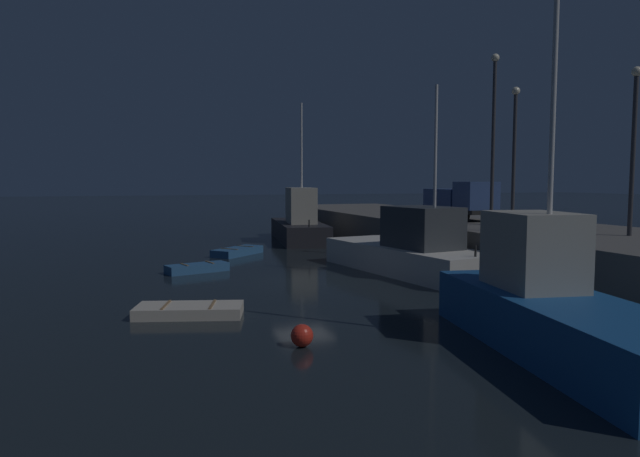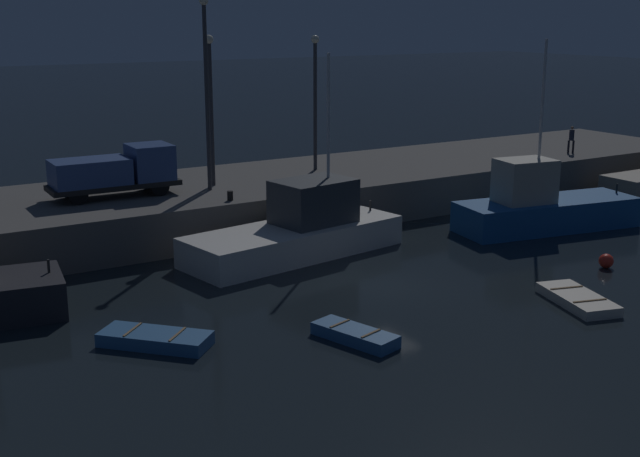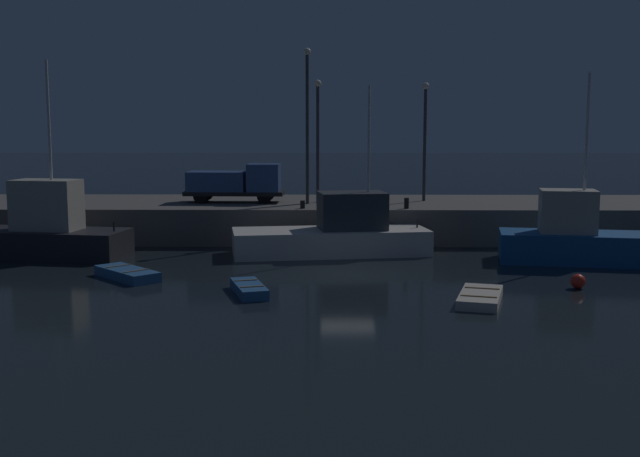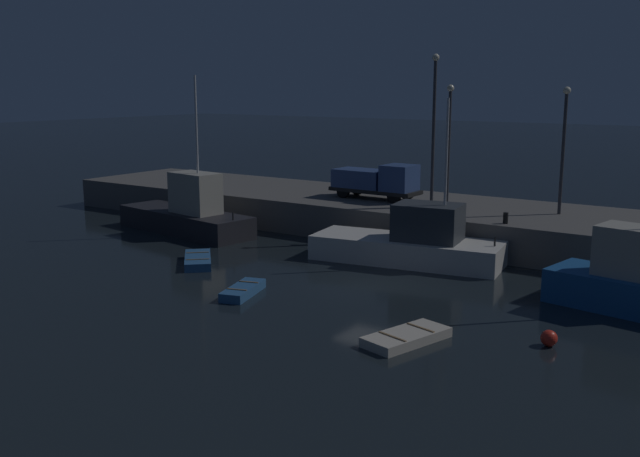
{
  "view_description": "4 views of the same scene",
  "coord_description": "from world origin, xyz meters",
  "px_view_note": "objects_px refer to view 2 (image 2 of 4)",
  "views": [
    {
      "loc": [
        24.14,
        -7.51,
        4.55
      ],
      "look_at": [
        -4.0,
        2.18,
        2.03
      ],
      "focal_mm": 31.53,
      "sensor_mm": 36.0,
      "label": 1
    },
    {
      "loc": [
        -18.75,
        -25.85,
        10.6
      ],
      "look_at": [
        -1.19,
        2.79,
        1.94
      ],
      "focal_mm": 46.74,
      "sensor_mm": 36.0,
      "label": 2
    },
    {
      "loc": [
        -0.86,
        -35.29,
        6.86
      ],
      "look_at": [
        -1.35,
        4.77,
        1.51
      ],
      "focal_mm": 43.4,
      "sensor_mm": 36.0,
      "label": 3
    },
    {
      "loc": [
        16.93,
        -29.01,
        9.56
      ],
      "look_at": [
        -5.94,
        4.76,
        1.47
      ],
      "focal_mm": 40.5,
      "sensor_mm": 36.0,
      "label": 4
    }
  ],
  "objects_px": {
    "fishing_boat_orange": "(299,230)",
    "lamp_post_east": "(211,98)",
    "mooring_buoy_near": "(606,261)",
    "rowboat_white_mid": "(355,335)",
    "utility_truck": "(116,171)",
    "lamp_post_central": "(315,92)",
    "dinghy_red_small": "(155,339)",
    "dinghy_orange_near": "(578,299)",
    "fishing_boat_white": "(542,207)",
    "dockworker": "(571,138)",
    "bollard_central": "(337,181)",
    "lamp_post_west": "(206,81)",
    "bollard_west": "(230,196)"
  },
  "relations": [
    {
      "from": "bollard_central",
      "to": "dinghy_orange_near",
      "type": "bearing_deg",
      "value": -84.14
    },
    {
      "from": "bollard_west",
      "to": "bollard_central",
      "type": "distance_m",
      "value": 5.97
    },
    {
      "from": "dinghy_orange_near",
      "to": "lamp_post_west",
      "type": "height_order",
      "value": "lamp_post_west"
    },
    {
      "from": "fishing_boat_orange",
      "to": "mooring_buoy_near",
      "type": "distance_m",
      "value": 13.47
    },
    {
      "from": "rowboat_white_mid",
      "to": "dockworker",
      "type": "distance_m",
      "value": 29.81
    },
    {
      "from": "bollard_central",
      "to": "lamp_post_central",
      "type": "bearing_deg",
      "value": 71.67
    },
    {
      "from": "fishing_boat_white",
      "to": "rowboat_white_mid",
      "type": "xyz_separation_m",
      "value": [
        -16.39,
        -7.49,
        -0.94
      ]
    },
    {
      "from": "lamp_post_east",
      "to": "lamp_post_central",
      "type": "height_order",
      "value": "lamp_post_east"
    },
    {
      "from": "dinghy_orange_near",
      "to": "dockworker",
      "type": "distance_m",
      "value": 23.15
    },
    {
      "from": "dinghy_red_small",
      "to": "mooring_buoy_near",
      "type": "xyz_separation_m",
      "value": [
        19.66,
        -1.91,
        0.09
      ]
    },
    {
      "from": "dinghy_orange_near",
      "to": "utility_truck",
      "type": "distance_m",
      "value": 21.81
    },
    {
      "from": "fishing_boat_white",
      "to": "dinghy_red_small",
      "type": "xyz_separation_m",
      "value": [
        -22.23,
        -4.36,
        -0.93
      ]
    },
    {
      "from": "lamp_post_east",
      "to": "dockworker",
      "type": "distance_m",
      "value": 23.76
    },
    {
      "from": "fishing_boat_orange",
      "to": "mooring_buoy_near",
      "type": "bearing_deg",
      "value": -40.84
    },
    {
      "from": "dockworker",
      "to": "fishing_boat_orange",
      "type": "bearing_deg",
      "value": -168.89
    },
    {
      "from": "utility_truck",
      "to": "dinghy_red_small",
      "type": "bearing_deg",
      "value": -103.81
    },
    {
      "from": "fishing_boat_orange",
      "to": "lamp_post_central",
      "type": "distance_m",
      "value": 11.05
    },
    {
      "from": "dinghy_orange_near",
      "to": "dinghy_red_small",
      "type": "xyz_separation_m",
      "value": [
        -15.04,
        4.47,
        0.04
      ]
    },
    {
      "from": "fishing_boat_orange",
      "to": "rowboat_white_mid",
      "type": "bearing_deg",
      "value": -110.05
    },
    {
      "from": "lamp_post_east",
      "to": "bollard_west",
      "type": "bearing_deg",
      "value": -102.56
    },
    {
      "from": "fishing_boat_white",
      "to": "dinghy_orange_near",
      "type": "relative_size",
      "value": 2.58
    },
    {
      "from": "fishing_boat_orange",
      "to": "lamp_post_west",
      "type": "height_order",
      "value": "lamp_post_west"
    },
    {
      "from": "fishing_boat_white",
      "to": "lamp_post_central",
      "type": "height_order",
      "value": "lamp_post_central"
    },
    {
      "from": "dinghy_orange_near",
      "to": "dinghy_red_small",
      "type": "height_order",
      "value": "dinghy_red_small"
    },
    {
      "from": "mooring_buoy_near",
      "to": "dockworker",
      "type": "height_order",
      "value": "dockworker"
    },
    {
      "from": "fishing_boat_orange",
      "to": "utility_truck",
      "type": "bearing_deg",
      "value": 132.07
    },
    {
      "from": "fishing_boat_white",
      "to": "bollard_west",
      "type": "relative_size",
      "value": 21.45
    },
    {
      "from": "lamp_post_central",
      "to": "utility_truck",
      "type": "bearing_deg",
      "value": -174.79
    },
    {
      "from": "lamp_post_central",
      "to": "dockworker",
      "type": "relative_size",
      "value": 4.33
    },
    {
      "from": "fishing_boat_white",
      "to": "fishing_boat_orange",
      "type": "distance_m",
      "value": 12.99
    },
    {
      "from": "fishing_boat_orange",
      "to": "lamp_post_east",
      "type": "bearing_deg",
      "value": 99.05
    },
    {
      "from": "utility_truck",
      "to": "dockworker",
      "type": "xyz_separation_m",
      "value": [
        28.42,
        -2.41,
        -0.26
      ]
    },
    {
      "from": "rowboat_white_mid",
      "to": "bollard_west",
      "type": "height_order",
      "value": "bollard_west"
    },
    {
      "from": "fishing_boat_white",
      "to": "rowboat_white_mid",
      "type": "relative_size",
      "value": 3.04
    },
    {
      "from": "dockworker",
      "to": "bollard_west",
      "type": "distance_m",
      "value": 24.24
    },
    {
      "from": "bollard_west",
      "to": "lamp_post_east",
      "type": "bearing_deg",
      "value": 77.44
    },
    {
      "from": "dinghy_orange_near",
      "to": "lamp_post_east",
      "type": "distance_m",
      "value": 20.36
    },
    {
      "from": "dinghy_orange_near",
      "to": "utility_truck",
      "type": "relative_size",
      "value": 0.62
    },
    {
      "from": "dinghy_orange_near",
      "to": "lamp_post_west",
      "type": "xyz_separation_m",
      "value": [
        -7.26,
        17.25,
        7.29
      ]
    },
    {
      "from": "mooring_buoy_near",
      "to": "utility_truck",
      "type": "bearing_deg",
      "value": 136.29
    },
    {
      "from": "bollard_west",
      "to": "fishing_boat_orange",
      "type": "bearing_deg",
      "value": -58.81
    },
    {
      "from": "rowboat_white_mid",
      "to": "utility_truck",
      "type": "xyz_separation_m",
      "value": [
        -2.47,
        16.8,
        3.14
      ]
    },
    {
      "from": "fishing_boat_white",
      "to": "lamp_post_east",
      "type": "xyz_separation_m",
      "value": [
        -13.83,
        9.35,
        5.38
      ]
    },
    {
      "from": "lamp_post_west",
      "to": "bollard_central",
      "type": "xyz_separation_m",
      "value": [
        5.77,
        -2.74,
        -5.04
      ]
    },
    {
      "from": "mooring_buoy_near",
      "to": "rowboat_white_mid",
      "type": "bearing_deg",
      "value": -174.96
    },
    {
      "from": "dinghy_red_small",
      "to": "dockworker",
      "type": "xyz_separation_m",
      "value": [
        31.78,
        11.26,
        2.87
      ]
    },
    {
      "from": "dockworker",
      "to": "lamp_post_central",
      "type": "bearing_deg",
      "value": 168.2
    },
    {
      "from": "lamp_post_east",
      "to": "bollard_west",
      "type": "xyz_separation_m",
      "value": [
        -0.82,
        -3.67,
        -4.18
      ]
    },
    {
      "from": "mooring_buoy_near",
      "to": "fishing_boat_white",
      "type": "bearing_deg",
      "value": 67.72
    },
    {
      "from": "dinghy_orange_near",
      "to": "rowboat_white_mid",
      "type": "bearing_deg",
      "value": 171.73
    }
  ]
}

